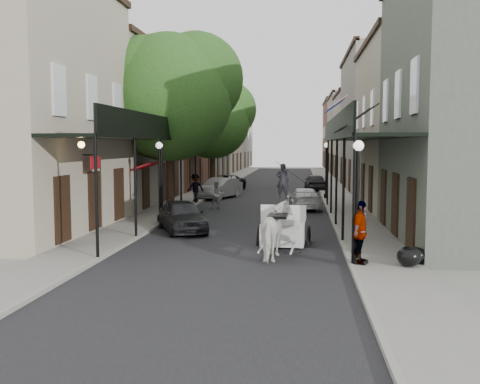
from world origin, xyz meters
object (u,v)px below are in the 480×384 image
(horse, at_px, (277,231))
(pedestrian_sidewalk_left, at_px, (195,188))
(lamppost_right_near, at_px, (357,200))
(car_left_mid, at_px, (220,188))
(carriage, at_px, (285,212))
(lamppost_right_far, at_px, (326,169))
(car_left_far, at_px, (225,183))
(tree_far, at_px, (217,118))
(pedestrian_sidewalk_right, at_px, (360,232))
(tree_near, at_px, (177,92))
(pedestrian_walking, at_px, (217,195))
(lamppost_left, at_px, (160,180))
(car_left_near, at_px, (182,216))
(car_right_far, at_px, (315,182))
(car_right_near, at_px, (304,199))

(horse, relative_size, pedestrian_sidewalk_left, 1.24)
(lamppost_right_near, height_order, car_left_mid, lamppost_right_near)
(carriage, bearing_deg, lamppost_right_near, -56.41)
(lamppost_right_far, height_order, car_left_far, lamppost_right_far)
(tree_far, xyz_separation_m, carriage, (6.07, -22.32, -4.64))
(lamppost_right_near, xyz_separation_m, carriage, (-2.27, 3.86, -0.86))
(pedestrian_sidewalk_right, relative_size, car_left_far, 0.41)
(tree_near, bearing_deg, pedestrian_walking, 48.36)
(lamppost_left, bearing_deg, lamppost_right_near, -44.29)
(pedestrian_walking, xyz_separation_m, car_left_near, (-0.21, -8.21, -0.13))
(tree_near, distance_m, car_right_far, 18.52)
(horse, bearing_deg, carriage, -90.00)
(lamppost_right_far, relative_size, car_left_mid, 0.87)
(pedestrian_sidewalk_left, bearing_deg, car_right_near, 127.04)
(car_left_near, height_order, car_right_near, car_left_near)
(tree_far, height_order, car_right_far, tree_far)
(car_left_mid, xyz_separation_m, car_right_far, (6.74, 7.83, -0.04))
(pedestrian_sidewalk_left, distance_m, car_left_near, 11.02)
(car_right_far, bearing_deg, tree_far, 8.82)
(horse, xyz_separation_m, carriage, (0.15, 2.86, 0.27))
(car_left_far, bearing_deg, lamppost_right_far, -23.91)
(tree_near, distance_m, lamppost_right_far, 12.24)
(car_left_mid, bearing_deg, tree_near, -77.26)
(tree_near, bearing_deg, tree_far, 90.19)
(lamppost_right_far, xyz_separation_m, car_left_far, (-7.70, 6.00, -1.40))
(tree_far, relative_size, pedestrian_walking, 5.27)
(horse, relative_size, carriage, 0.71)
(horse, distance_m, pedestrian_sidewalk_right, 2.72)
(carriage, bearing_deg, pedestrian_sidewalk_right, -55.32)
(lamppost_left, relative_size, pedestrian_sidewalk_right, 1.94)
(car_left_near, bearing_deg, pedestrian_sidewalk_right, -65.35)
(lamppost_left, bearing_deg, carriage, -34.96)
(lamppost_left, height_order, car_right_far, lamppost_left)
(lamppost_right_near, relative_size, car_right_far, 0.95)
(pedestrian_sidewalk_left, height_order, car_right_near, pedestrian_sidewalk_left)
(carriage, xyz_separation_m, car_right_far, (1.77, 24.08, -0.53))
(tree_far, distance_m, horse, 26.33)
(pedestrian_sidewalk_left, height_order, car_left_near, pedestrian_sidewalk_left)
(tree_near, height_order, car_right_far, tree_near)
(pedestrian_sidewalk_left, height_order, car_left_mid, pedestrian_sidewalk_left)
(horse, distance_m, car_left_mid, 19.71)
(lamppost_right_near, xyz_separation_m, lamppost_right_far, (0.00, 20.00, 0.00))
(car_left_far, bearing_deg, lamppost_right_near, -59.48)
(lamppost_right_far, bearing_deg, car_left_near, -115.57)
(car_left_far, bearing_deg, tree_far, 178.64)
(lamppost_left, relative_size, car_left_mid, 0.87)
(car_left_near, relative_size, car_left_far, 0.87)
(pedestrian_sidewalk_left, relative_size, pedestrian_sidewalk_right, 0.92)
(lamppost_left, xyz_separation_m, lamppost_right_far, (8.20, 12.00, 0.00))
(car_left_mid, relative_size, car_right_far, 1.10)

